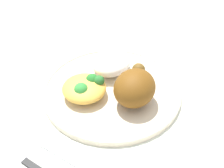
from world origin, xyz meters
name	(u,v)px	position (x,y,z in m)	size (l,w,h in m)	color
ground_plane	(112,92)	(0.00, 0.00, 0.00)	(2.00, 2.00, 0.00)	silver
plate	(112,90)	(0.00, 0.00, 0.01)	(0.30, 0.30, 0.01)	beige
roasted_chicken	(135,87)	(-0.01, -0.06, 0.05)	(0.10, 0.08, 0.07)	brown
rice_pile	(111,62)	(0.05, 0.03, 0.04)	(0.10, 0.08, 0.04)	white
mac_cheese_with_broccoli	(85,87)	(-0.05, 0.04, 0.03)	(0.09, 0.09, 0.04)	gold
fork	(55,152)	(-0.19, 0.01, 0.00)	(0.02, 0.14, 0.01)	#B2B2B7
knife	(25,161)	(-0.23, 0.04, 0.00)	(0.02, 0.19, 0.01)	black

